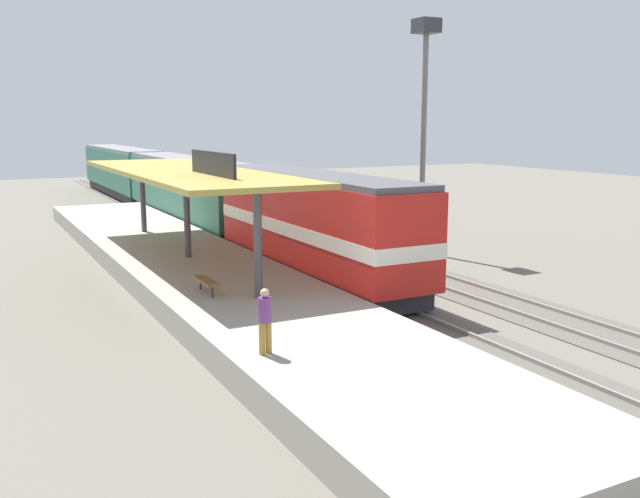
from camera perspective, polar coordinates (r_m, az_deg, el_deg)
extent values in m
plane|color=#666056|center=(33.39, 0.16, -1.15)|extent=(120.00, 120.00, 0.00)
cube|color=#565249|center=(32.53, -2.96, -1.45)|extent=(3.20, 110.00, 0.04)
cube|color=gray|center=(32.23, -4.13, -1.46)|extent=(0.10, 110.00, 0.16)
cube|color=gray|center=(32.81, -1.82, -1.22)|extent=(0.10, 110.00, 0.16)
cube|color=#565249|center=(34.65, 3.97, -0.72)|extent=(3.20, 110.00, 0.04)
cube|color=gray|center=(34.27, 2.94, -0.73)|extent=(0.10, 110.00, 0.16)
cube|color=gray|center=(35.01, 4.97, -0.52)|extent=(0.10, 110.00, 0.16)
cube|color=#9E998E|center=(30.86, -10.76, -1.45)|extent=(6.00, 44.00, 0.90)
cylinder|color=#47474C|center=(23.01, -5.14, 0.35)|extent=(0.28, 0.28, 3.60)
cylinder|color=#47474C|center=(30.48, -10.91, 2.69)|extent=(0.28, 0.28, 3.60)
cylinder|color=#47474C|center=(38.16, -14.39, 4.08)|extent=(0.28, 0.28, 3.60)
cube|color=#A38E3D|center=(30.29, -11.03, 6.25)|extent=(5.20, 18.00, 0.20)
cube|color=black|center=(26.83, -8.85, 6.98)|extent=(0.12, 4.80, 0.90)
cylinder|color=#333338|center=(23.45, -8.84, -3.51)|extent=(0.07, 0.07, 0.42)
cylinder|color=#333338|center=(24.66, -9.82, -2.85)|extent=(0.07, 0.07, 0.42)
cube|color=brown|center=(24.00, -9.36, -2.59)|extent=(0.44, 1.70, 0.08)
cube|color=#28282D|center=(29.71, -0.49, -1.61)|extent=(2.60, 13.60, 0.70)
cube|color=red|center=(29.34, -0.50, 2.40)|extent=(2.90, 14.40, 3.50)
cube|color=#4C4C51|center=(29.14, -0.51, 6.05)|extent=(2.78, 14.11, 0.24)
cube|color=silver|center=(29.38, -0.50, 1.90)|extent=(2.93, 14.43, 0.56)
cube|color=#28282D|center=(46.24, -10.70, 2.55)|extent=(2.60, 19.20, 0.70)
cube|color=#2D6B56|center=(46.01, -10.79, 5.02)|extent=(2.90, 20.00, 3.30)
cube|color=slate|center=(45.89, -10.86, 7.22)|extent=(2.78, 19.60, 0.24)
cube|color=#28282D|center=(66.30, -15.98, 4.68)|extent=(2.60, 19.20, 0.70)
cube|color=#2D6B56|center=(66.15, -16.07, 6.40)|extent=(2.90, 20.00, 3.30)
cube|color=slate|center=(66.06, -16.15, 7.93)|extent=(2.78, 19.60, 0.24)
cube|color=#28282D|center=(42.20, -2.27, 1.99)|extent=(2.50, 11.20, 0.70)
cube|color=brown|center=(41.99, -2.28, 4.21)|extent=(2.80, 12.00, 2.60)
cube|color=maroon|center=(41.86, -2.30, 6.15)|extent=(2.69, 11.76, 0.24)
cylinder|color=slate|center=(35.80, 8.50, 8.39)|extent=(0.28, 0.28, 11.00)
cube|color=#333338|center=(36.07, 8.76, 17.71)|extent=(1.10, 1.10, 0.70)
cylinder|color=olive|center=(17.68, -4.80, -7.36)|extent=(0.16, 0.16, 0.84)
cylinder|color=olive|center=(17.75, -4.26, -7.28)|extent=(0.16, 0.16, 0.84)
cylinder|color=#663375|center=(17.51, -4.56, -5.01)|extent=(0.34, 0.34, 0.64)
sphere|color=tan|center=(17.39, -4.58, -3.63)|extent=(0.23, 0.23, 0.23)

